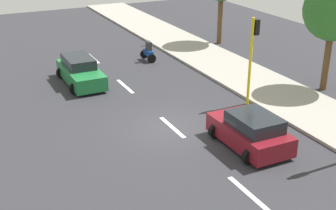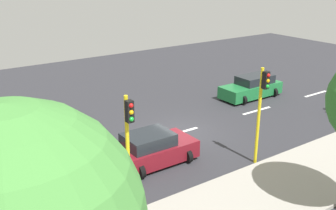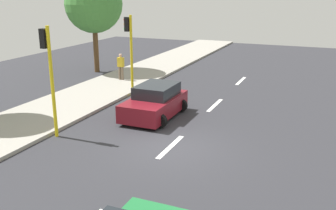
# 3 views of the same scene
# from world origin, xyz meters

# --- Properties ---
(ground_plane) EXTENTS (40.00, 60.00, 0.10)m
(ground_plane) POSITION_xyz_m (0.00, 0.00, -0.05)
(ground_plane) COLOR #2D2D33
(sidewalk) EXTENTS (4.00, 60.00, 0.15)m
(sidewalk) POSITION_xyz_m (7.00, 0.00, 0.07)
(sidewalk) COLOR #9E998E
(sidewalk) RESTS_ON ground
(lane_stripe_north) EXTENTS (0.20, 2.40, 0.01)m
(lane_stripe_north) POSITION_xyz_m (0.00, -6.00, 0.01)
(lane_stripe_north) COLOR white
(lane_stripe_north) RESTS_ON ground
(lane_stripe_mid) EXTENTS (0.20, 2.40, 0.01)m
(lane_stripe_mid) POSITION_xyz_m (0.00, 0.00, 0.01)
(lane_stripe_mid) COLOR white
(lane_stripe_mid) RESTS_ON ground
(lane_stripe_south) EXTENTS (0.20, 2.40, 0.01)m
(lane_stripe_south) POSITION_xyz_m (0.00, 6.00, 0.01)
(lane_stripe_south) COLOR white
(lane_stripe_south) RESTS_ON ground
(lane_stripe_far_south) EXTENTS (0.20, 2.40, 0.01)m
(lane_stripe_far_south) POSITION_xyz_m (0.00, 12.00, 0.01)
(lane_stripe_far_south) COLOR white
(lane_stripe_far_south) RESTS_ON ground
(car_green) EXTENTS (2.17, 4.49, 1.52)m
(car_green) POSITION_xyz_m (-2.09, 7.65, 0.71)
(car_green) COLOR #1E7238
(car_green) RESTS_ON ground
(car_maroon) EXTENTS (2.35, 3.83, 1.52)m
(car_maroon) POSITION_xyz_m (2.09, -3.10, 0.71)
(car_maroon) COLOR maroon
(car_maroon) RESTS_ON ground
(traffic_light_corner) EXTENTS (0.49, 0.24, 4.50)m
(traffic_light_corner) POSITION_xyz_m (4.85, -5.82, 2.93)
(traffic_light_corner) COLOR yellow
(traffic_light_corner) RESTS_ON ground
(traffic_light_midblock) EXTENTS (0.49, 0.24, 4.50)m
(traffic_light_midblock) POSITION_xyz_m (4.85, 0.80, 2.93)
(traffic_light_midblock) COLOR yellow
(traffic_light_midblock) RESTS_ON ground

